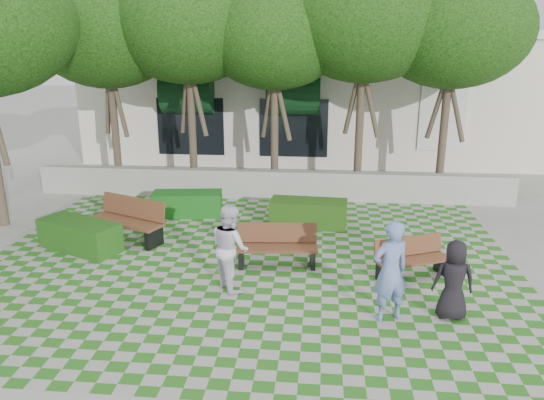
# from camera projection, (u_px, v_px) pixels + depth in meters

# --- Properties ---
(ground) EXTENTS (90.00, 90.00, 0.00)m
(ground) POSITION_uv_depth(u_px,v_px,m) (241.00, 285.00, 11.01)
(ground) COLOR gray
(ground) RESTS_ON ground
(lawn) EXTENTS (12.00, 12.00, 0.00)m
(lawn) POSITION_uv_depth(u_px,v_px,m) (248.00, 265.00, 11.96)
(lawn) COLOR #2B721E
(lawn) RESTS_ON ground
(retaining_wall) EXTENTS (15.00, 0.36, 0.90)m
(retaining_wall) POSITION_uv_depth(u_px,v_px,m) (270.00, 185.00, 16.77)
(retaining_wall) COLOR #9E9B93
(retaining_wall) RESTS_ON ground
(bench_east) EXTENTS (1.70, 1.15, 0.85)m
(bench_east) POSITION_uv_depth(u_px,v_px,m) (412.00, 259.00, 11.27)
(bench_east) COLOR brown
(bench_east) RESTS_ON ground
(bench_mid) EXTENTS (1.83, 0.73, 0.94)m
(bench_mid) POSITION_uv_depth(u_px,v_px,m) (277.00, 246.00, 11.83)
(bench_mid) COLOR #55301D
(bench_mid) RESTS_ON ground
(bench_west) EXTENTS (2.12, 1.44, 1.06)m
(bench_west) POSITION_uv_depth(u_px,v_px,m) (128.00, 220.00, 13.33)
(bench_west) COLOR brown
(bench_west) RESTS_ON ground
(hedge_midright) EXTENTS (2.10, 0.96, 0.72)m
(hedge_midright) POSITION_uv_depth(u_px,v_px,m) (308.00, 213.00, 14.35)
(hedge_midright) COLOR #1F4512
(hedge_midright) RESTS_ON ground
(hedge_midleft) EXTENTS (2.04, 1.03, 0.69)m
(hedge_midleft) POSITION_uv_depth(u_px,v_px,m) (187.00, 204.00, 15.21)
(hedge_midleft) COLOR #165319
(hedge_midleft) RESTS_ON ground
(hedge_west) EXTENTS (2.20, 1.59, 0.72)m
(hedge_west) POSITION_uv_depth(u_px,v_px,m) (80.00, 235.00, 12.74)
(hedge_west) COLOR #1A4813
(hedge_west) RESTS_ON ground
(person_blue) EXTENTS (0.81, 0.69, 1.90)m
(person_blue) POSITION_uv_depth(u_px,v_px,m) (390.00, 271.00, 9.40)
(person_blue) COLOR #6D83C7
(person_blue) RESTS_ON ground
(person_dark) EXTENTS (0.74, 0.49, 1.50)m
(person_dark) POSITION_uv_depth(u_px,v_px,m) (454.00, 280.00, 9.52)
(person_dark) COLOR black
(person_dark) RESTS_ON ground
(person_white) EXTENTS (1.06, 1.10, 1.78)m
(person_white) POSITION_uv_depth(u_px,v_px,m) (230.00, 247.00, 10.65)
(person_white) COLOR white
(person_white) RESTS_ON ground
(tree_row) EXTENTS (17.70, 13.40, 7.41)m
(tree_row) POSITION_uv_depth(u_px,v_px,m) (205.00, 28.00, 15.31)
(tree_row) COLOR #47382B
(tree_row) RESTS_ON ground
(building) EXTENTS (18.00, 8.92, 5.15)m
(building) POSITION_uv_depth(u_px,v_px,m) (309.00, 93.00, 23.57)
(building) COLOR silver
(building) RESTS_ON ground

